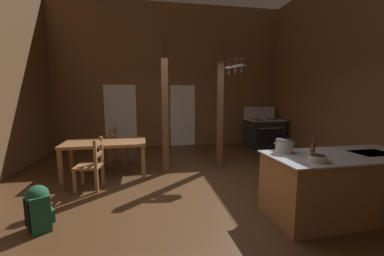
{
  "coord_description": "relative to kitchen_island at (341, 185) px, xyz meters",
  "views": [
    {
      "loc": [
        -0.79,
        -3.97,
        1.74
      ],
      "look_at": [
        0.04,
        0.58,
        1.1
      ],
      "focal_mm": 22.62,
      "sensor_mm": 36.0,
      "label": 1
    }
  ],
  "objects": [
    {
      "name": "glazed_door_back_left",
      "position": [
        -3.59,
        5.24,
        0.57
      ],
      "size": [
        1.0,
        0.01,
        2.05
      ],
      "primitive_type": "cube",
      "color": "white",
      "rests_on": "ground_plane"
    },
    {
      "name": "mixing_bowl_on_counter",
      "position": [
        -0.63,
        -0.27,
        0.49
      ],
      "size": [
        0.23,
        0.23,
        0.08
      ],
      "color": "#B2A893",
      "rests_on": "kitchen_island"
    },
    {
      "name": "support_post_center",
      "position": [
        -2.34,
        2.4,
        1.05
      ],
      "size": [
        0.14,
        0.14,
        3.0
      ],
      "color": "brown",
      "rests_on": "ground_plane"
    },
    {
      "name": "stockpot_on_counter",
      "position": [
        -0.77,
        0.25,
        0.55
      ],
      "size": [
        0.33,
        0.26,
        0.19
      ],
      "color": "#A8AAB2",
      "rests_on": "kitchen_island"
    },
    {
      "name": "dining_table",
      "position": [
        -3.63,
        2.46,
        0.2
      ],
      "size": [
        1.72,
        0.95,
        0.74
      ],
      "color": "olive",
      "rests_on": "ground_plane"
    },
    {
      "name": "ladderback_chair_by_post",
      "position": [
        -3.47,
        3.37,
        0.0
      ],
      "size": [
        0.53,
        0.53,
        0.95
      ],
      "color": "#9E7044",
      "rests_on": "ground_plane"
    },
    {
      "name": "backpack",
      "position": [
        -4.12,
        0.35,
        -0.14
      ],
      "size": [
        0.38,
        0.39,
        0.6
      ],
      "color": "#1E5138",
      "rests_on": "ground_plane"
    },
    {
      "name": "stove_range",
      "position": [
        1.03,
        4.4,
        0.03
      ],
      "size": [
        1.18,
        0.87,
        1.32
      ],
      "color": "black",
      "rests_on": "ground_plane"
    },
    {
      "name": "support_post_with_pot_rack",
      "position": [
        -1.0,
        2.6,
        1.16
      ],
      "size": [
        0.68,
        0.27,
        3.0
      ],
      "color": "brown",
      "rests_on": "ground_plane"
    },
    {
      "name": "ladderback_chair_near_window",
      "position": [
        -3.76,
        1.7,
        0.0
      ],
      "size": [
        0.48,
        0.48,
        0.95
      ],
      "color": "#9E7044",
      "rests_on": "ground_plane"
    },
    {
      "name": "bottle_tall_on_counter",
      "position": [
        -0.5,
        -0.0,
        0.55
      ],
      "size": [
        0.06,
        0.06,
        0.25
      ],
      "color": "#56331E",
      "rests_on": "kitchen_island"
    },
    {
      "name": "ground_plane",
      "position": [
        -1.92,
        1.08,
        -0.5
      ],
      "size": [
        8.23,
        9.14,
        0.1
      ],
      "primitive_type": "cube",
      "color": "#4C301C"
    },
    {
      "name": "glazed_panel_back_right",
      "position": [
        -1.55,
        5.24,
        0.57
      ],
      "size": [
        0.84,
        0.01,
        2.05
      ],
      "primitive_type": "cube",
      "color": "white",
      "rests_on": "ground_plane"
    },
    {
      "name": "wall_back",
      "position": [
        -1.92,
        5.32,
        1.87
      ],
      "size": [
        8.23,
        0.14,
        4.65
      ],
      "primitive_type": "cube",
      "color": "brown",
      "rests_on": "ground_plane"
    },
    {
      "name": "kitchen_island",
      "position": [
        0.0,
        0.0,
        0.0
      ],
      "size": [
        2.18,
        1.02,
        0.9
      ],
      "color": "olive",
      "rests_on": "ground_plane"
    }
  ]
}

